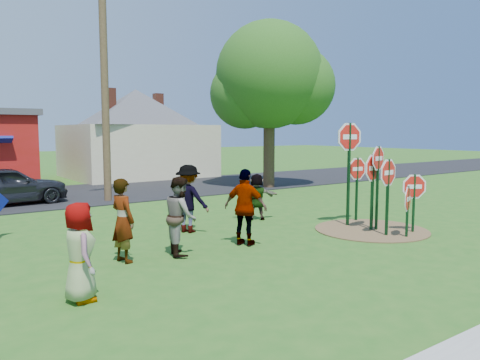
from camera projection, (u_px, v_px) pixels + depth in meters
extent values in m
plane|color=#265C1A|center=(221.00, 246.00, 11.63)|extent=(120.00, 120.00, 0.00)
cube|color=black|center=(81.00, 194.00, 20.94)|extent=(120.00, 7.50, 0.04)
cylinder|color=brown|center=(371.00, 230.00, 13.42)|extent=(3.20, 3.20, 0.03)
cube|color=beige|center=(137.00, 151.00, 29.21)|extent=(8.00, 7.00, 3.20)
pyramid|color=#4C4C51|center=(135.00, 89.00, 28.81)|extent=(9.40, 9.40, 2.20)
cube|color=brown|center=(110.00, 100.00, 26.93)|extent=(0.55, 0.55, 1.40)
cube|color=brown|center=(158.00, 104.00, 30.86)|extent=(0.55, 0.55, 1.40)
cube|color=#0E3518|center=(387.00, 198.00, 12.58)|extent=(0.06, 0.07, 2.10)
cylinder|color=white|center=(388.00, 173.00, 12.51)|extent=(1.00, 0.13, 1.00)
cylinder|color=red|center=(388.00, 173.00, 12.51)|extent=(0.86, 0.12, 0.86)
cube|color=white|center=(388.00, 173.00, 12.51)|extent=(0.44, 0.06, 0.12)
cube|color=#0E3518|center=(349.00, 175.00, 13.87)|extent=(0.07, 0.09, 3.08)
cylinder|color=white|center=(350.00, 137.00, 13.76)|extent=(1.12, 0.23, 1.14)
cylinder|color=red|center=(350.00, 137.00, 13.76)|extent=(0.97, 0.21, 0.98)
cube|color=white|center=(350.00, 137.00, 13.76)|extent=(0.49, 0.10, 0.14)
cylinder|color=gold|center=(350.00, 137.00, 13.76)|extent=(1.12, 0.23, 1.14)
cube|color=#0E3518|center=(377.00, 189.00, 13.28)|extent=(0.06, 0.07, 2.42)
cylinder|color=white|center=(378.00, 158.00, 13.19)|extent=(0.94, 0.23, 0.96)
cylinder|color=red|center=(378.00, 158.00, 13.19)|extent=(0.81, 0.20, 0.82)
cube|color=white|center=(378.00, 158.00, 13.19)|extent=(0.41, 0.10, 0.12)
cube|color=#0E3518|center=(357.00, 189.00, 14.72)|extent=(0.06, 0.07, 2.01)
cylinder|color=white|center=(357.00, 169.00, 14.65)|extent=(0.96, 0.10, 0.97)
cylinder|color=red|center=(357.00, 169.00, 14.65)|extent=(0.83, 0.09, 0.83)
cube|color=white|center=(357.00, 169.00, 14.65)|extent=(0.42, 0.04, 0.12)
cylinder|color=gold|center=(357.00, 169.00, 14.65)|extent=(0.96, 0.10, 0.97)
cube|color=#0E3518|center=(407.00, 212.00, 12.43)|extent=(0.07, 0.08, 1.39)
cylinder|color=white|center=(408.00, 199.00, 12.39)|extent=(0.86, 0.39, 0.93)
cylinder|color=red|center=(408.00, 199.00, 12.39)|extent=(0.74, 0.34, 0.80)
cube|color=white|center=(408.00, 199.00, 12.39)|extent=(0.38, 0.17, 0.12)
cube|color=#0E3518|center=(414.00, 204.00, 13.03)|extent=(0.07, 0.08, 1.64)
cylinder|color=white|center=(414.00, 187.00, 12.98)|extent=(0.81, 0.49, 0.94)
cylinder|color=red|center=(414.00, 187.00, 12.98)|extent=(0.70, 0.43, 0.81)
cube|color=white|center=(414.00, 187.00, 12.98)|extent=(0.36, 0.21, 0.12)
cylinder|color=gold|center=(414.00, 187.00, 12.98)|extent=(0.81, 0.49, 0.94)
cube|color=#0E3518|center=(372.00, 193.00, 13.29)|extent=(0.07, 0.08, 2.19)
cylinder|color=white|center=(373.00, 168.00, 13.21)|extent=(1.05, 0.19, 1.07)
cylinder|color=red|center=(373.00, 168.00, 13.21)|extent=(0.91, 0.17, 0.92)
cube|color=white|center=(373.00, 168.00, 13.21)|extent=(0.46, 0.08, 0.13)
imported|color=#36457B|center=(80.00, 252.00, 7.76)|extent=(0.57, 0.84, 1.67)
imported|color=#1F6656|center=(123.00, 220.00, 10.10)|extent=(0.58, 0.75, 1.83)
imported|color=brown|center=(180.00, 216.00, 10.72)|extent=(0.92, 1.05, 1.81)
imported|color=#303034|center=(188.00, 199.00, 13.10)|extent=(1.22, 1.42, 1.91)
imported|color=#56335F|center=(246.00, 207.00, 11.56)|extent=(0.97, 1.21, 1.92)
imported|color=#21502C|center=(257.00, 197.00, 14.95)|extent=(1.42, 1.08, 1.50)
imported|color=#29282D|center=(6.00, 186.00, 17.72)|extent=(4.49, 2.15, 1.48)
cylinder|color=#4C3823|center=(105.00, 81.00, 18.45)|extent=(0.30, 0.30, 9.64)
cylinder|color=#382819|center=(269.00, 143.00, 23.30)|extent=(0.57, 0.57, 4.46)
sphere|color=#225015|center=(269.00, 75.00, 22.95)|extent=(5.28, 5.28, 5.28)
sphere|color=#225015|center=(296.00, 86.00, 23.22)|extent=(3.86, 3.86, 3.86)
sphere|color=#225015|center=(245.00, 94.00, 23.18)|extent=(3.45, 3.45, 3.45)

